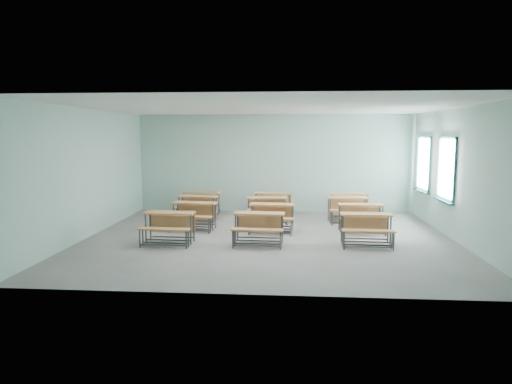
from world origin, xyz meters
TOP-DOWN VIEW (x-y plane):
  - room at (0.08, 0.03)m, footprint 9.04×8.04m
  - desk_unit_r0c0 at (-2.31, -0.72)m, footprint 1.20×0.83m
  - desk_unit_r0c1 at (-0.20, -0.63)m, footprint 1.21×0.84m
  - desk_unit_r0c2 at (2.29, -0.56)m, footprint 1.20×0.82m
  - desk_unit_r1c0 at (-2.06, 0.88)m, footprint 1.23×0.88m
  - desk_unit_r1c1 at (0.05, 0.77)m, footprint 1.22×0.86m
  - desk_unit_r1c2 at (2.39, 0.89)m, footprint 1.19×0.82m
  - desk_unit_r2c0 at (-2.24, 2.16)m, footprint 1.26×0.91m
  - desk_unit_r2c1 at (-0.14, 2.06)m, footprint 1.25×0.90m
  - desk_unit_r2c2 at (2.22, 2.19)m, footprint 1.23×0.88m
  - desk_unit_r3c0 at (-2.31, 3.13)m, footprint 1.19×0.81m
  - desk_unit_r3c1 at (-0.01, 3.09)m, footprint 1.18×0.80m
  - desk_unit_r3c2 at (2.36, 3.11)m, footprint 1.26×0.92m

SIDE VIEW (x-z plane):
  - desk_unit_r0c0 at x=-2.31m, z-range 0.13..0.86m
  - desk_unit_r0c1 at x=-0.20m, z-range 0.13..0.86m
  - desk_unit_r0c2 at x=2.29m, z-range 0.13..0.86m
  - desk_unit_r1c0 at x=-2.06m, z-range 0.13..0.86m
  - desk_unit_r1c1 at x=0.05m, z-range 0.13..0.86m
  - desk_unit_r1c2 at x=2.39m, z-range 0.13..0.86m
  - desk_unit_r2c0 at x=-2.24m, z-range 0.13..0.86m
  - desk_unit_r2c1 at x=-0.14m, z-range 0.13..0.86m
  - desk_unit_r2c2 at x=2.22m, z-range 0.13..0.86m
  - desk_unit_r3c0 at x=-2.31m, z-range 0.13..0.86m
  - desk_unit_r3c1 at x=-0.01m, z-range 0.13..0.86m
  - desk_unit_r3c2 at x=2.36m, z-range 0.13..0.86m
  - room at x=0.08m, z-range -0.02..3.22m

